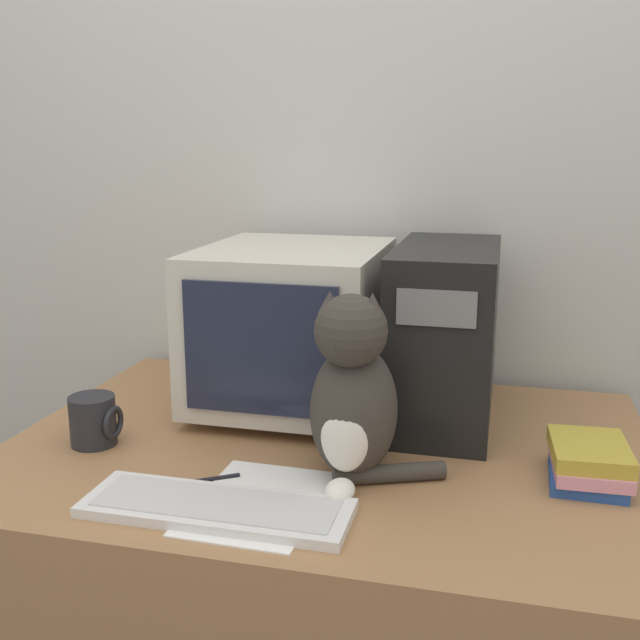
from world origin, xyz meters
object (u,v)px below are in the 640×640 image
Objects in this scene: keyboard at (216,508)px; cat at (353,398)px; book_stack at (589,462)px; computer_tower at (445,333)px; pen at (199,481)px; mug at (94,420)px; crt_monitor at (293,325)px.

keyboard is 1.28× the size of cat.
computer_tower is at bearing 136.87° from book_stack.
pen is at bearing -159.60° from cat.
pen is 1.29× the size of mug.
keyboard is 2.43× the size of book_stack.
mug is at bearing -135.37° from crt_monitor.
keyboard is (-0.33, -0.55, -0.18)m from computer_tower.
crt_monitor is at bearing 83.34° from pen.
crt_monitor is 3.60× the size of pen.
crt_monitor is 1.35× the size of cat.
mug is (-0.68, -0.34, -0.14)m from computer_tower.
book_stack is at bearing 24.33° from keyboard.
computer_tower reaches higher than cat.
book_stack is at bearing -22.34° from crt_monitor.
computer_tower is 1.01× the size of keyboard.
book_stack is at bearing 3.77° from mug.
book_stack is (0.64, -0.26, -0.16)m from crt_monitor.
book_stack is (0.29, -0.27, -0.16)m from computer_tower.
computer_tower reaches higher than book_stack.
mug is at bearing -176.23° from book_stack.
cat reaches higher than pen.
pen is at bearing -131.32° from computer_tower.
mug is at bearing 178.15° from cat.
cat is at bearing -58.17° from crt_monitor.
cat is 2.68× the size of pen.
mug is (-0.54, 0.02, -0.10)m from cat.
cat is at bearing 45.23° from keyboard.
cat is (0.19, 0.19, 0.14)m from keyboard.
keyboard is at bearing -134.50° from cat.
cat is at bearing -2.12° from mug.
book_stack reaches higher than keyboard.
book_stack is at bearing 14.76° from pen.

